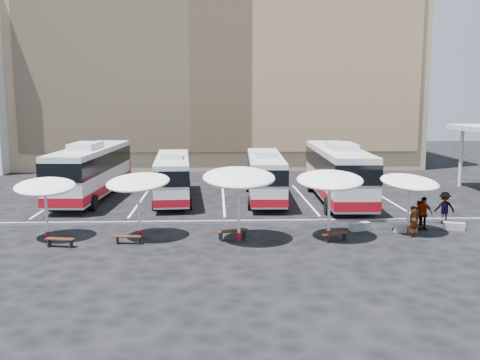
{
  "coord_description": "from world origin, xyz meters",
  "views": [
    {
      "loc": [
        -0.5,
        -30.61,
        7.39
      ],
      "look_at": [
        1.0,
        3.0,
        2.2
      ],
      "focal_mm": 40.0,
      "sensor_mm": 36.0,
      "label": 1
    }
  ],
  "objects_px": {
    "wood_bench_1": "(128,238)",
    "wood_bench_0": "(60,240)",
    "bus_1": "(173,175)",
    "conc_bench_1": "(405,228)",
    "passenger_2": "(423,213)",
    "bus_3": "(338,171)",
    "passenger_0": "(413,222)",
    "bus_0": "(91,169)",
    "sunshade_1": "(138,183)",
    "conc_bench_2": "(454,226)",
    "passenger_3": "(444,208)",
    "sunshade_0": "(45,187)",
    "wood_bench_2": "(232,232)",
    "sunshade_3": "(330,180)",
    "sunshade_4": "(410,183)",
    "sunshade_2": "(239,178)",
    "conc_bench_0": "(360,227)",
    "passenger_1": "(418,214)",
    "bus_2": "(265,174)",
    "wood_bench_3": "(335,235)"
  },
  "relations": [
    {
      "from": "bus_3",
      "to": "sunshade_3",
      "type": "xyz_separation_m",
      "value": [
        -2.75,
        -10.16,
        0.91
      ]
    },
    {
      "from": "sunshade_0",
      "to": "wood_bench_2",
      "type": "xyz_separation_m",
      "value": [
        9.8,
        -0.71,
        -2.38
      ]
    },
    {
      "from": "bus_1",
      "to": "wood_bench_2",
      "type": "xyz_separation_m",
      "value": [
        4.01,
        -11.4,
        -1.41
      ]
    },
    {
      "from": "bus_3",
      "to": "wood_bench_3",
      "type": "distance_m",
      "value": 11.27
    },
    {
      "from": "wood_bench_1",
      "to": "passenger_2",
      "type": "distance_m",
      "value": 16.3
    },
    {
      "from": "sunshade_4",
      "to": "passenger_2",
      "type": "relative_size",
      "value": 2.22
    },
    {
      "from": "bus_0",
      "to": "sunshade_2",
      "type": "xyz_separation_m",
      "value": [
        10.37,
        -12.46,
        1.17
      ]
    },
    {
      "from": "conc_bench_0",
      "to": "conc_bench_1",
      "type": "height_order",
      "value": "conc_bench_0"
    },
    {
      "from": "wood_bench_0",
      "to": "wood_bench_1",
      "type": "bearing_deg",
      "value": 7.54
    },
    {
      "from": "bus_3",
      "to": "passenger_0",
      "type": "bearing_deg",
      "value": -77.6
    },
    {
      "from": "wood_bench_1",
      "to": "wood_bench_0",
      "type": "bearing_deg",
      "value": -172.46
    },
    {
      "from": "bus_1",
      "to": "wood_bench_0",
      "type": "bearing_deg",
      "value": -114.02
    },
    {
      "from": "sunshade_2",
      "to": "conc_bench_2",
      "type": "distance_m",
      "value": 12.73
    },
    {
      "from": "sunshade_3",
      "to": "conc_bench_0",
      "type": "distance_m",
      "value": 3.88
    },
    {
      "from": "sunshade_2",
      "to": "wood_bench_2",
      "type": "height_order",
      "value": "sunshade_2"
    },
    {
      "from": "wood_bench_1",
      "to": "passenger_1",
      "type": "distance_m",
      "value": 16.29
    },
    {
      "from": "conc_bench_0",
      "to": "passenger_1",
      "type": "distance_m",
      "value": 3.56
    },
    {
      "from": "wood_bench_1",
      "to": "conc_bench_0",
      "type": "bearing_deg",
      "value": 10.04
    },
    {
      "from": "sunshade_2",
      "to": "wood_bench_1",
      "type": "xyz_separation_m",
      "value": [
        -5.69,
        -0.32,
        -3.0
      ]
    },
    {
      "from": "bus_3",
      "to": "sunshade_2",
      "type": "bearing_deg",
      "value": -123.28
    },
    {
      "from": "conc_bench_1",
      "to": "passenger_1",
      "type": "relative_size",
      "value": 0.75
    },
    {
      "from": "bus_3",
      "to": "wood_bench_2",
      "type": "relative_size",
      "value": 7.94
    },
    {
      "from": "passenger_1",
      "to": "conc_bench_2",
      "type": "bearing_deg",
      "value": -176.62
    },
    {
      "from": "bus_3",
      "to": "conc_bench_0",
      "type": "distance_m",
      "value": 8.88
    },
    {
      "from": "sunshade_4",
      "to": "passenger_2",
      "type": "distance_m",
      "value": 2.22
    },
    {
      "from": "passenger_0",
      "to": "sunshade_2",
      "type": "bearing_deg",
      "value": 164.45
    },
    {
      "from": "sunshade_4",
      "to": "bus_1",
      "type": "bearing_deg",
      "value": 142.91
    },
    {
      "from": "sunshade_3",
      "to": "passenger_3",
      "type": "xyz_separation_m",
      "value": [
        7.53,
        2.97,
        -2.15
      ]
    },
    {
      "from": "bus_0",
      "to": "conc_bench_1",
      "type": "height_order",
      "value": "bus_0"
    },
    {
      "from": "bus_0",
      "to": "wood_bench_0",
      "type": "distance_m",
      "value": 13.41
    },
    {
      "from": "wood_bench_3",
      "to": "conc_bench_1",
      "type": "height_order",
      "value": "conc_bench_1"
    },
    {
      "from": "bus_3",
      "to": "wood_bench_3",
      "type": "bearing_deg",
      "value": -100.86
    },
    {
      "from": "passenger_3",
      "to": "sunshade_0",
      "type": "bearing_deg",
      "value": 10.77
    },
    {
      "from": "conc_bench_2",
      "to": "passenger_3",
      "type": "distance_m",
      "value": 1.76
    },
    {
      "from": "bus_2",
      "to": "passenger_3",
      "type": "xyz_separation_m",
      "value": [
        9.91,
        -8.14,
        -0.89
      ]
    },
    {
      "from": "bus_1",
      "to": "sunshade_3",
      "type": "xyz_separation_m",
      "value": [
        9.13,
        -11.29,
        1.3
      ]
    },
    {
      "from": "sunshade_0",
      "to": "sunshade_2",
      "type": "relative_size",
      "value": 0.91
    },
    {
      "from": "bus_0",
      "to": "sunshade_1",
      "type": "bearing_deg",
      "value": -62.49
    },
    {
      "from": "bus_1",
      "to": "conc_bench_1",
      "type": "relative_size",
      "value": 9.37
    },
    {
      "from": "sunshade_4",
      "to": "bus_3",
      "type": "bearing_deg",
      "value": 101.3
    },
    {
      "from": "conc_bench_0",
      "to": "wood_bench_2",
      "type": "bearing_deg",
      "value": -167.22
    },
    {
      "from": "conc_bench_1",
      "to": "passenger_1",
      "type": "distance_m",
      "value": 1.53
    },
    {
      "from": "conc_bench_2",
      "to": "passenger_0",
      "type": "xyz_separation_m",
      "value": [
        -2.87,
        -1.4,
        0.63
      ]
    },
    {
      "from": "sunshade_3",
      "to": "sunshade_4",
      "type": "relative_size",
      "value": 0.94
    },
    {
      "from": "wood_bench_2",
      "to": "sunshade_3",
      "type": "bearing_deg",
      "value": 1.26
    },
    {
      "from": "bus_2",
      "to": "passenger_1",
      "type": "height_order",
      "value": "bus_2"
    },
    {
      "from": "sunshade_0",
      "to": "wood_bench_1",
      "type": "bearing_deg",
      "value": -16.32
    },
    {
      "from": "wood_bench_1",
      "to": "bus_2",
      "type": "bearing_deg",
      "value": 55.57
    },
    {
      "from": "sunshade_4",
      "to": "wood_bench_0",
      "type": "height_order",
      "value": "sunshade_4"
    },
    {
      "from": "conc_bench_0",
      "to": "sunshade_4",
      "type": "bearing_deg",
      "value": -13.91
    }
  ]
}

